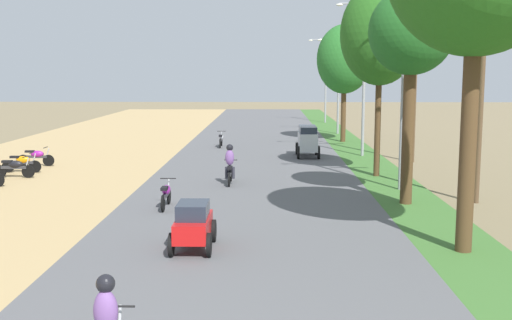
{
  "coord_description": "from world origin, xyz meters",
  "views": [
    {
      "loc": [
        0.62,
        -6.31,
        4.64
      ],
      "look_at": [
        0.16,
        17.55,
        1.25
      ],
      "focal_mm": 43.75,
      "sensor_mm": 36.0,
      "label": 1
    }
  ],
  "objects_px": {
    "streetlamp_farthest": "(326,74)",
    "motorbike_ahead_second": "(166,193)",
    "car_hatchback_red": "(193,224)",
    "streetlamp_far": "(339,78)",
    "streetlamp_mid": "(364,68)",
    "streetlamp_near": "(404,71)",
    "parked_motorbike_fifth": "(22,162)",
    "car_van_silver": "(308,139)",
    "median_tree_second": "(411,35)",
    "utility_pole_far": "(416,64)",
    "parked_motorbike_fourth": "(14,167)",
    "motorbike_ahead_third": "(230,165)",
    "median_tree_fourth": "(344,59)",
    "motorbike_ahead_fourth": "(221,139)",
    "parked_motorbike_sixth": "(36,156)",
    "median_tree_third": "(380,34)",
    "utility_pole_near": "(483,59)"
  },
  "relations": [
    {
      "from": "median_tree_second",
      "to": "utility_pole_near",
      "type": "xyz_separation_m",
      "value": [
        2.58,
        0.42,
        -0.8
      ]
    },
    {
      "from": "parked_motorbike_sixth",
      "to": "streetlamp_mid",
      "type": "relative_size",
      "value": 0.22
    },
    {
      "from": "median_tree_fourth",
      "to": "car_hatchback_red",
      "type": "bearing_deg",
      "value": -105.15
    },
    {
      "from": "streetlamp_farthest",
      "to": "motorbike_ahead_second",
      "type": "bearing_deg",
      "value": -103.45
    },
    {
      "from": "utility_pole_far",
      "to": "streetlamp_mid",
      "type": "bearing_deg",
      "value": 139.91
    },
    {
      "from": "median_tree_fourth",
      "to": "parked_motorbike_fourth",
      "type": "bearing_deg",
      "value": -137.67
    },
    {
      "from": "motorbike_ahead_second",
      "to": "car_van_silver",
      "type": "bearing_deg",
      "value": 66.55
    },
    {
      "from": "parked_motorbike_sixth",
      "to": "utility_pole_near",
      "type": "xyz_separation_m",
      "value": [
        18.74,
        -7.99,
        4.52
      ]
    },
    {
      "from": "parked_motorbike_fourth",
      "to": "parked_motorbike_fifth",
      "type": "relative_size",
      "value": 1.0
    },
    {
      "from": "motorbike_ahead_third",
      "to": "streetlamp_near",
      "type": "bearing_deg",
      "value": -7.76
    },
    {
      "from": "car_hatchback_red",
      "to": "motorbike_ahead_fourth",
      "type": "height_order",
      "value": "car_hatchback_red"
    },
    {
      "from": "median_tree_fourth",
      "to": "car_hatchback_red",
      "type": "distance_m",
      "value": 26.7
    },
    {
      "from": "parked_motorbike_fifth",
      "to": "car_van_silver",
      "type": "xyz_separation_m",
      "value": [
        13.37,
        5.46,
        0.47
      ]
    },
    {
      "from": "motorbike_ahead_third",
      "to": "car_hatchback_red",
      "type": "bearing_deg",
      "value": -92.3
    },
    {
      "from": "utility_pole_far",
      "to": "motorbike_ahead_second",
      "type": "xyz_separation_m",
      "value": [
        -10.91,
        -11.54,
        -4.47
      ]
    },
    {
      "from": "median_tree_second",
      "to": "streetlamp_farthest",
      "type": "height_order",
      "value": "streetlamp_farthest"
    },
    {
      "from": "median_tree_fourth",
      "to": "streetlamp_near",
      "type": "bearing_deg",
      "value": -89.2
    },
    {
      "from": "parked_motorbike_fifth",
      "to": "streetlamp_near",
      "type": "distance_m",
      "value": 17.36
    },
    {
      "from": "streetlamp_far",
      "to": "streetlamp_mid",
      "type": "bearing_deg",
      "value": -90.0
    },
    {
      "from": "parked_motorbike_sixth",
      "to": "streetlamp_near",
      "type": "xyz_separation_m",
      "value": [
        16.5,
        -5.79,
        4.11
      ]
    },
    {
      "from": "median_tree_second",
      "to": "streetlamp_farthest",
      "type": "bearing_deg",
      "value": 89.44
    },
    {
      "from": "parked_motorbike_fourth",
      "to": "parked_motorbike_fifth",
      "type": "bearing_deg",
      "value": 99.4
    },
    {
      "from": "car_hatchback_red",
      "to": "streetlamp_far",
      "type": "bearing_deg",
      "value": 76.96
    },
    {
      "from": "median_tree_third",
      "to": "streetlamp_near",
      "type": "distance_m",
      "value": 3.59
    },
    {
      "from": "streetlamp_near",
      "to": "median_tree_third",
      "type": "bearing_deg",
      "value": 96.63
    },
    {
      "from": "parked_motorbike_fifth",
      "to": "utility_pole_far",
      "type": "relative_size",
      "value": 0.19
    },
    {
      "from": "parked_motorbike_fourth",
      "to": "motorbike_ahead_third",
      "type": "xyz_separation_m",
      "value": [
        9.46,
        -1.46,
        0.3
      ]
    },
    {
      "from": "streetlamp_near",
      "to": "median_tree_second",
      "type": "bearing_deg",
      "value": -97.52
    },
    {
      "from": "parked_motorbike_sixth",
      "to": "motorbike_ahead_second",
      "type": "height_order",
      "value": "motorbike_ahead_second"
    },
    {
      "from": "parked_motorbike_sixth",
      "to": "utility_pole_far",
      "type": "xyz_separation_m",
      "value": [
        18.8,
        2.19,
        4.49
      ]
    },
    {
      "from": "parked_motorbike_sixth",
      "to": "car_hatchback_red",
      "type": "bearing_deg",
      "value": -56.61
    },
    {
      "from": "streetlamp_near",
      "to": "streetlamp_mid",
      "type": "bearing_deg",
      "value": 90.0
    },
    {
      "from": "median_tree_second",
      "to": "median_tree_third",
      "type": "bearing_deg",
      "value": 90.27
    },
    {
      "from": "median_tree_third",
      "to": "median_tree_fourth",
      "type": "xyz_separation_m",
      "value": [
        0.14,
        13.69,
        -0.8
      ]
    },
    {
      "from": "median_tree_second",
      "to": "utility_pole_far",
      "type": "distance_m",
      "value": 10.96
    },
    {
      "from": "median_tree_second",
      "to": "car_van_silver",
      "type": "xyz_separation_m",
      "value": [
        -2.71,
        11.9,
        -4.85
      ]
    },
    {
      "from": "parked_motorbike_fifth",
      "to": "utility_pole_near",
      "type": "bearing_deg",
      "value": -17.85
    },
    {
      "from": "parked_motorbike_fourth",
      "to": "streetlamp_far",
      "type": "relative_size",
      "value": 0.25
    },
    {
      "from": "motorbike_ahead_second",
      "to": "motorbike_ahead_fourth",
      "type": "xyz_separation_m",
      "value": [
        0.56,
        17.19,
        0.0
      ]
    },
    {
      "from": "median_tree_second",
      "to": "motorbike_ahead_third",
      "type": "distance_m",
      "value": 8.86
    },
    {
      "from": "median_tree_fourth",
      "to": "motorbike_ahead_third",
      "type": "relative_size",
      "value": 4.24
    },
    {
      "from": "streetlamp_farthest",
      "to": "motorbike_ahead_second",
      "type": "distance_m",
      "value": 37.26
    },
    {
      "from": "streetlamp_near",
      "to": "car_hatchback_red",
      "type": "distance_m",
      "value": 11.73
    },
    {
      "from": "median_tree_fourth",
      "to": "motorbike_ahead_third",
      "type": "distance_m",
      "value": 17.85
    },
    {
      "from": "parked_motorbike_fourth",
      "to": "parked_motorbike_fifth",
      "type": "xyz_separation_m",
      "value": [
        -0.24,
        1.44,
        0.0
      ]
    },
    {
      "from": "parked_motorbike_fifth",
      "to": "car_hatchback_red",
      "type": "height_order",
      "value": "car_hatchback_red"
    },
    {
      "from": "car_hatchback_red",
      "to": "car_van_silver",
      "type": "bearing_deg",
      "value": 77.13
    },
    {
      "from": "median_tree_fourth",
      "to": "motorbike_ahead_second",
      "type": "bearing_deg",
      "value": -112.28
    },
    {
      "from": "streetlamp_farthest",
      "to": "streetlamp_far",
      "type": "bearing_deg",
      "value": -90.0
    },
    {
      "from": "motorbike_ahead_second",
      "to": "motorbike_ahead_third",
      "type": "distance_m",
      "value": 4.86
    }
  ]
}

